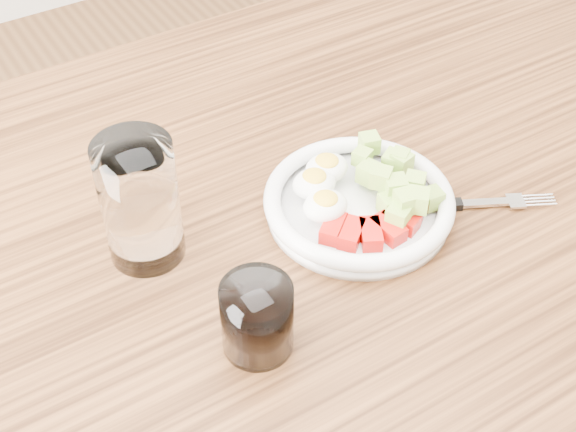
% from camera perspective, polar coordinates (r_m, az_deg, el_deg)
% --- Properties ---
extents(dining_table, '(1.50, 0.90, 0.77)m').
position_cam_1_polar(dining_table, '(0.91, 0.87, -6.08)').
color(dining_table, brown).
rests_on(dining_table, ground).
extents(bowl, '(0.20, 0.20, 0.05)m').
position_cam_1_polar(bowl, '(0.86, 5.07, 1.11)').
color(bowl, white).
rests_on(bowl, dining_table).
extents(fork, '(0.18, 0.10, 0.01)m').
position_cam_1_polar(fork, '(0.88, 10.97, 0.76)').
color(fork, black).
rests_on(fork, dining_table).
extents(water_glass, '(0.08, 0.08, 0.14)m').
position_cam_1_polar(water_glass, '(0.79, -10.48, 1.01)').
color(water_glass, white).
rests_on(water_glass, dining_table).
extents(coffee_glass, '(0.07, 0.07, 0.08)m').
position_cam_1_polar(coffee_glass, '(0.72, -2.21, -7.28)').
color(coffee_glass, white).
rests_on(coffee_glass, dining_table).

